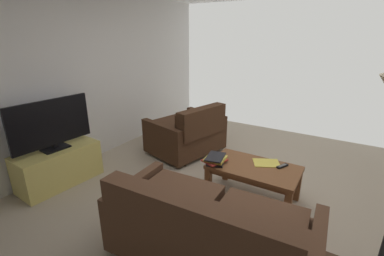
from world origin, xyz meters
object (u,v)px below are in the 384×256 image
(sofa_main, at_px, (207,230))
(loveseat_near, at_px, (188,133))
(tv_stand, at_px, (59,166))
(coffee_table, at_px, (254,172))
(tv_remote, at_px, (282,166))
(loose_magazine, at_px, (266,163))
(book_stack, at_px, (215,159))
(flat_tv, at_px, (51,124))

(sofa_main, height_order, loveseat_near, loveseat_near)
(sofa_main, xyz_separation_m, tv_stand, (2.31, -0.16, -0.10))
(loveseat_near, bearing_deg, coffee_table, 152.39)
(tv_stand, height_order, tv_remote, tv_stand)
(sofa_main, distance_m, loose_magazine, 1.31)
(book_stack, bearing_deg, loose_magazine, -149.24)
(loveseat_near, bearing_deg, loose_magazine, 158.99)
(flat_tv, bearing_deg, tv_remote, -156.06)
(loveseat_near, bearing_deg, flat_tv, 61.68)
(flat_tv, bearing_deg, loveseat_near, -118.32)
(loose_magazine, bearing_deg, coffee_table, 120.33)
(coffee_table, height_order, book_stack, book_stack)
(coffee_table, bearing_deg, loose_magazine, -122.63)
(book_stack, bearing_deg, coffee_table, -159.59)
(sofa_main, bearing_deg, book_stack, -66.36)
(loveseat_near, bearing_deg, tv_stand, 61.65)
(loose_magazine, bearing_deg, tv_remote, -116.15)
(tv_stand, relative_size, tv_remote, 6.34)
(flat_tv, bearing_deg, book_stack, -156.06)
(tv_stand, bearing_deg, tv_remote, -156.09)
(sofa_main, xyz_separation_m, coffee_table, (0.01, -1.15, 0.01))
(sofa_main, xyz_separation_m, flat_tv, (2.31, -0.16, 0.48))
(tv_stand, bearing_deg, loose_magazine, -154.53)
(coffee_table, distance_m, loose_magazine, 0.20)
(flat_tv, bearing_deg, coffee_table, -156.70)
(loveseat_near, relative_size, tv_remote, 7.87)
(sofa_main, height_order, loose_magazine, sofa_main)
(tv_stand, bearing_deg, coffee_table, -156.74)
(loveseat_near, relative_size, loose_magazine, 4.27)
(sofa_main, height_order, coffee_table, sofa_main)
(coffee_table, relative_size, tv_stand, 0.98)
(coffee_table, distance_m, tv_remote, 0.33)
(coffee_table, xyz_separation_m, flat_tv, (2.30, 0.99, 0.47))
(coffee_table, relative_size, book_stack, 3.19)
(flat_tv, bearing_deg, loose_magazine, -154.50)
(loveseat_near, bearing_deg, book_stack, 137.26)
(tv_stand, distance_m, book_stack, 2.06)
(coffee_table, height_order, tv_stand, tv_stand)
(sofa_main, distance_m, coffee_table, 1.15)
(flat_tv, distance_m, tv_remote, 2.86)
(loose_magazine, bearing_deg, loveseat_near, 41.95)
(book_stack, bearing_deg, tv_stand, 23.89)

